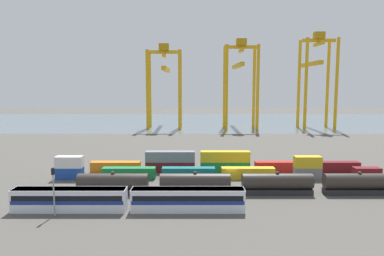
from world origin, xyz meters
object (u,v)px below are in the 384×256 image
Objects in this scene: shipping_container_9 at (115,167)px; freight_tank_row at (276,183)px; gantry_crane_west at (164,77)px; shipping_container_15 at (334,167)px; shipping_container_10 at (170,167)px; gantry_crane_central at (239,74)px; gantry_crane_east at (315,72)px; shipping_container_12 at (224,167)px; passenger_train at (128,199)px; signal_mast at (53,185)px.

freight_tank_row is at bearing -27.13° from shipping_container_9.
shipping_container_15 is at bearing -62.64° from gantry_crane_west.
shipping_container_10 is (13.50, 0.00, 0.00)m from shipping_container_9.
gantry_crane_central is at bearing 0.03° from gantry_crane_west.
shipping_container_15 is 0.29× the size of gantry_crane_west.
gantry_crane_west reaches higher than freight_tank_row.
gantry_crane_west reaches higher than shipping_container_9.
gantry_crane_central is (37.53, 0.02, 1.41)m from gantry_crane_west.
shipping_container_15 is 100.87m from gantry_crane_east.
shipping_container_12 and shipping_container_15 have the same top height.
gantry_crane_east is at bearing 59.27° from passenger_train.
gantry_crane_central is (46.48, 124.41, 21.45)m from signal_mast.
passenger_train is 4.91× the size of signal_mast.
shipping_container_10 is at bearing -125.50° from gantry_crane_east.
freight_tank_row is 20.18m from shipping_container_12.
gantry_crane_west is 0.95× the size of gantry_crane_central.
freight_tank_row is 9.75× the size of signal_mast.
signal_mast reaches higher than shipping_container_15.
gantry_crane_east is at bearing 74.31° from shipping_container_15.
gantry_crane_west is 37.55m from gantry_crane_central.
freight_tank_row reaches higher than passenger_train.
gantry_crane_central is at bearing 72.74° from shipping_container_10.
gantry_crane_west is at bearing 86.81° from shipping_container_9.
gantry_crane_west reaches higher than shipping_container_15.
gantry_crane_west is (-30.34, 112.43, 23.07)m from freight_tank_row.
freight_tank_row is 40.00m from shipping_container_9.
shipping_container_12 is 111.01m from gantry_crane_east.
gantry_crane_central reaches higher than signal_mast.
gantry_crane_west is (8.95, 124.39, 20.03)m from signal_mast.
shipping_container_15 is at bearing 0.00° from shipping_container_12.
gantry_crane_central is at bearing 69.51° from signal_mast.
passenger_train is 3.25× the size of shipping_container_15.
gantry_crane_west is at bearing 85.88° from signal_mast.
gantry_crane_central is (7.19, 112.45, 24.48)m from freight_tank_row.
gantry_crane_east is (37.53, -0.55, 1.32)m from gantry_crane_central.
shipping_container_12 is 27.00m from shipping_container_15.
shipping_container_9 is 106.52m from gantry_crane_central.
signal_mast reaches higher than passenger_train.
passenger_train is at bearing 11.48° from signal_mast.
signal_mast is 0.17× the size of gantry_crane_east.
signal_mast reaches higher than shipping_container_10.
shipping_container_15 is at bearing 44.74° from freight_tank_row.
shipping_container_9 is at bearing -93.19° from gantry_crane_west.
shipping_container_15 is at bearing 0.00° from shipping_container_10.
gantry_crane_west reaches higher than shipping_container_10.
shipping_container_12 is at bearing 55.78° from passenger_train.
gantry_crane_west is at bearing 91.33° from passenger_train.
freight_tank_row is 6.47× the size of shipping_container_9.
gantry_crane_east reaches higher than gantry_crane_west.
signal_mast is at bearing -119.67° from shipping_container_10.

